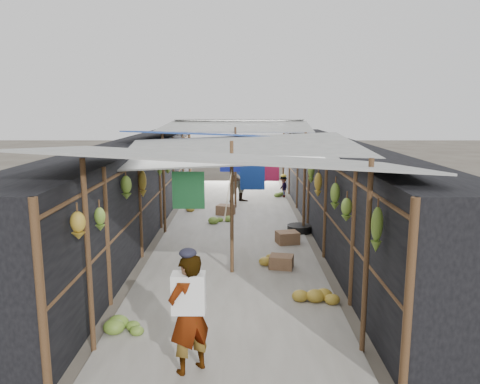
{
  "coord_description": "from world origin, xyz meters",
  "views": [
    {
      "loc": [
        0.18,
        -5.78,
        3.23
      ],
      "look_at": [
        0.15,
        5.05,
        1.25
      ],
      "focal_mm": 35.0,
      "sensor_mm": 36.0,
      "label": 1
    }
  ],
  "objects_px": {
    "vendor_seated": "(283,187)",
    "shopper_blue": "(241,176)",
    "vendor_elderly": "(189,314)",
    "crate_near": "(281,262)",
    "black_basin": "(299,229)"
  },
  "relations": [
    {
      "from": "vendor_elderly",
      "to": "shopper_blue",
      "type": "height_order",
      "value": "shopper_blue"
    },
    {
      "from": "crate_near",
      "to": "vendor_seated",
      "type": "height_order",
      "value": "vendor_seated"
    },
    {
      "from": "shopper_blue",
      "to": "vendor_seated",
      "type": "distance_m",
      "value": 1.81
    },
    {
      "from": "crate_near",
      "to": "shopper_blue",
      "type": "distance_m",
      "value": 6.77
    },
    {
      "from": "vendor_seated",
      "to": "vendor_elderly",
      "type": "bearing_deg",
      "value": -25.05
    },
    {
      "from": "crate_near",
      "to": "vendor_seated",
      "type": "xyz_separation_m",
      "value": [
        0.71,
        7.53,
        0.26
      ]
    },
    {
      "from": "black_basin",
      "to": "vendor_elderly",
      "type": "height_order",
      "value": "vendor_elderly"
    },
    {
      "from": "black_basin",
      "to": "vendor_seated",
      "type": "height_order",
      "value": "vendor_seated"
    },
    {
      "from": "vendor_seated",
      "to": "black_basin",
      "type": "bearing_deg",
      "value": -14.25
    },
    {
      "from": "vendor_seated",
      "to": "shopper_blue",
      "type": "bearing_deg",
      "value": -74.89
    },
    {
      "from": "vendor_elderly",
      "to": "shopper_blue",
      "type": "xyz_separation_m",
      "value": [
        0.63,
        10.41,
        0.14
      ]
    },
    {
      "from": "crate_near",
      "to": "shopper_blue",
      "type": "height_order",
      "value": "shopper_blue"
    },
    {
      "from": "crate_near",
      "to": "vendor_seated",
      "type": "bearing_deg",
      "value": 97.28
    },
    {
      "from": "crate_near",
      "to": "vendor_elderly",
      "type": "xyz_separation_m",
      "value": [
        -1.44,
        -3.74,
        0.62
      ]
    },
    {
      "from": "vendor_elderly",
      "to": "vendor_seated",
      "type": "bearing_deg",
      "value": -139.4
    }
  ]
}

